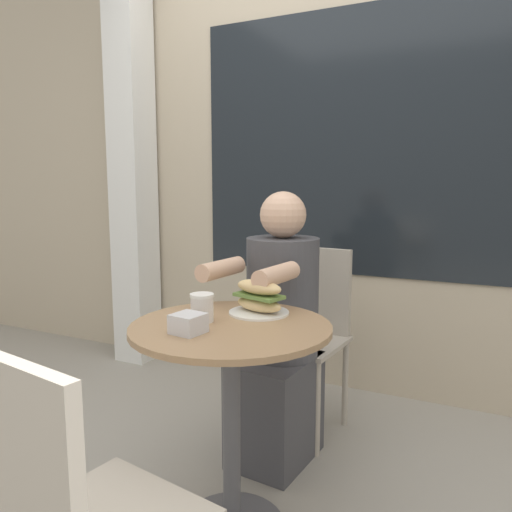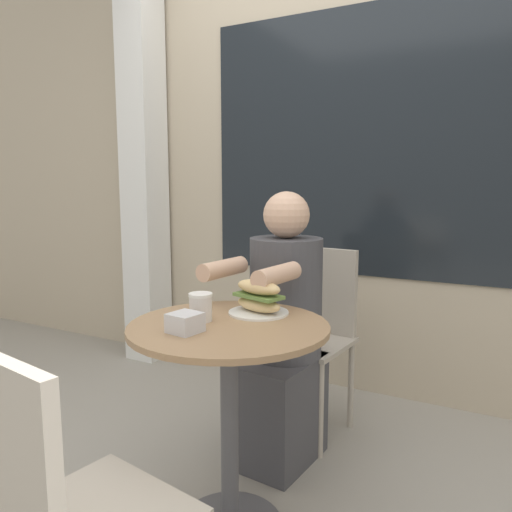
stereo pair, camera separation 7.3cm
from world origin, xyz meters
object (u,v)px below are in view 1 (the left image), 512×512
cafe_table (231,383)px  drink_cup (202,308)px  seated_diner (278,344)px  diner_chair (309,321)px  sandwich_on_plate (259,299)px

cafe_table → drink_cup: drink_cup is taller
seated_diner → diner_chair: bearing=-86.7°
sandwich_on_plate → seated_diner: bearing=101.8°
diner_chair → cafe_table: bearing=97.5°
cafe_table → sandwich_on_plate: 0.30m
sandwich_on_plate → drink_cup: (-0.12, -0.17, -0.01)m
seated_diner → drink_cup: size_ratio=12.25×
sandwich_on_plate → diner_chair: bearing=94.9°
seated_diner → drink_cup: (-0.05, -0.51, 0.27)m
diner_chair → sandwich_on_plate: (0.06, -0.68, 0.26)m
seated_diner → sandwich_on_plate: size_ratio=5.43×
cafe_table → seated_diner: (-0.05, 0.50, -0.02)m
drink_cup → seated_diner: bearing=83.9°
cafe_table → sandwich_on_plate: sandwich_on_plate is taller
cafe_table → sandwich_on_plate: size_ratio=3.44×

